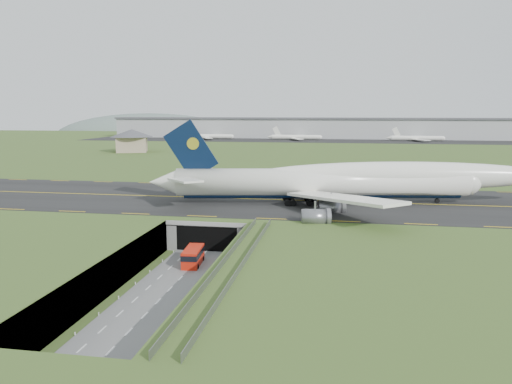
# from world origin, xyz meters

# --- Properties ---
(ground) EXTENTS (900.00, 900.00, 0.00)m
(ground) POSITION_xyz_m (0.00, 0.00, 0.00)
(ground) COLOR #405923
(ground) RESTS_ON ground
(airfield_deck) EXTENTS (800.00, 800.00, 6.00)m
(airfield_deck) POSITION_xyz_m (0.00, 0.00, 3.00)
(airfield_deck) COLOR gray
(airfield_deck) RESTS_ON ground
(trench_road) EXTENTS (12.00, 75.00, 0.20)m
(trench_road) POSITION_xyz_m (0.00, -7.50, 0.10)
(trench_road) COLOR slate
(trench_road) RESTS_ON ground
(taxiway) EXTENTS (800.00, 44.00, 0.18)m
(taxiway) POSITION_xyz_m (0.00, 33.00, 6.09)
(taxiway) COLOR black
(taxiway) RESTS_ON airfield_deck
(tunnel_portal) EXTENTS (17.00, 22.30, 6.00)m
(tunnel_portal) POSITION_xyz_m (0.00, 16.71, 3.33)
(tunnel_portal) COLOR gray
(tunnel_portal) RESTS_ON ground
(guideway) EXTENTS (3.00, 53.00, 7.05)m
(guideway) POSITION_xyz_m (11.00, -19.11, 5.32)
(guideway) COLOR #A8A8A3
(guideway) RESTS_ON ground
(jumbo_jet) EXTENTS (90.81, 58.47, 19.63)m
(jumbo_jet) POSITION_xyz_m (27.30, 31.37, 11.27)
(jumbo_jet) COLOR white
(jumbo_jet) RESTS_ON ground
(shuttle_tram) EXTENTS (3.40, 7.57, 3.01)m
(shuttle_tram) POSITION_xyz_m (-0.14, -0.50, 1.66)
(shuttle_tram) COLOR red
(shuttle_tram) RESTS_ON ground
(service_building) EXTENTS (26.92, 26.92, 11.60)m
(service_building) POSITION_xyz_m (-80.04, 157.62, 12.87)
(service_building) COLOR tan
(service_building) RESTS_ON ground
(cargo_terminal) EXTENTS (320.00, 67.00, 15.60)m
(cargo_terminal) POSITION_xyz_m (-0.01, 299.41, 13.96)
(cargo_terminal) COLOR #B2B2B2
(cargo_terminal) RESTS_ON ground
(distant_hills) EXTENTS (700.00, 91.00, 60.00)m
(distant_hills) POSITION_xyz_m (64.38, 430.00, -4.00)
(distant_hills) COLOR slate
(distant_hills) RESTS_ON ground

